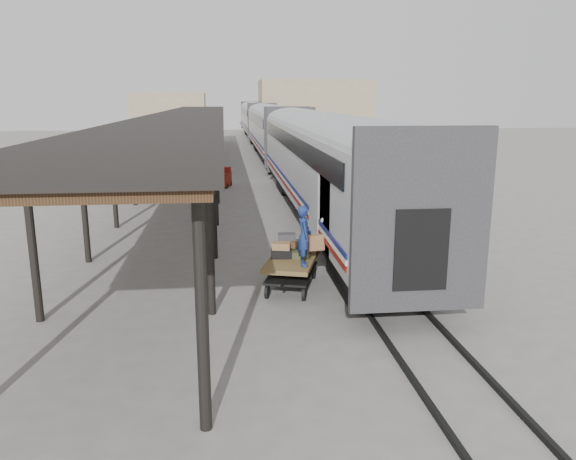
# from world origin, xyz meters

# --- Properties ---
(ground) EXTENTS (160.00, 160.00, 0.00)m
(ground) POSITION_xyz_m (0.00, 0.00, 0.00)
(ground) COLOR slate
(ground) RESTS_ON ground
(train) EXTENTS (3.45, 76.01, 4.01)m
(train) POSITION_xyz_m (3.19, 33.79, 2.69)
(train) COLOR silver
(train) RESTS_ON ground
(canopy) EXTENTS (4.90, 64.30, 4.15)m
(canopy) POSITION_xyz_m (-3.40, 24.00, 4.00)
(canopy) COLOR #422B19
(canopy) RESTS_ON ground
(rails) EXTENTS (1.54, 150.00, 0.12)m
(rails) POSITION_xyz_m (3.20, 34.00, 0.06)
(rails) COLOR black
(rails) RESTS_ON ground
(building_far) EXTENTS (18.00, 10.00, 8.00)m
(building_far) POSITION_xyz_m (14.00, 78.00, 4.00)
(building_far) COLOR tan
(building_far) RESTS_ON ground
(building_left) EXTENTS (12.00, 8.00, 6.00)m
(building_left) POSITION_xyz_m (-10.00, 82.00, 3.00)
(building_left) COLOR tan
(building_left) RESTS_ON ground
(baggage_cart) EXTENTS (1.89, 2.66, 0.86)m
(baggage_cart) POSITION_xyz_m (0.85, -0.29, 0.65)
(baggage_cart) COLOR brown
(baggage_cart) RESTS_ON ground
(suitcase_stack) EXTENTS (1.48, 1.15, 0.60)m
(suitcase_stack) POSITION_xyz_m (0.87, 0.08, 1.06)
(suitcase_stack) COLOR #373639
(suitcase_stack) RESTS_ON baggage_cart
(luggage_tug) EXTENTS (1.10, 1.48, 1.17)m
(luggage_tug) POSITION_xyz_m (-1.08, 18.42, 0.54)
(luggage_tug) COLOR maroon
(luggage_tug) RESTS_ON ground
(porter) EXTENTS (0.39, 0.59, 1.62)m
(porter) POSITION_xyz_m (1.10, -0.94, 1.67)
(porter) COLOR navy
(porter) RESTS_ON baggage_cart
(pedestrian) EXTENTS (1.03, 0.49, 1.71)m
(pedestrian) POSITION_xyz_m (-2.99, 13.71, 0.85)
(pedestrian) COLOR black
(pedestrian) RESTS_ON ground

